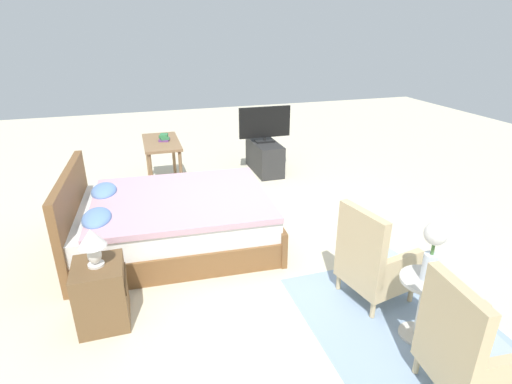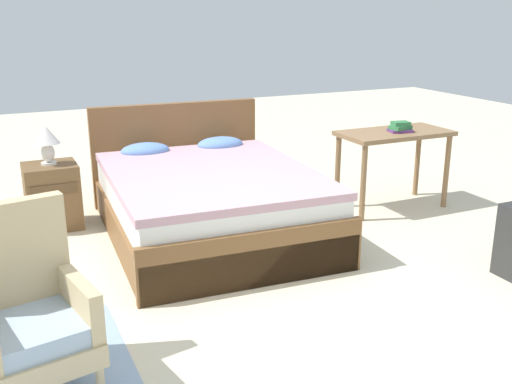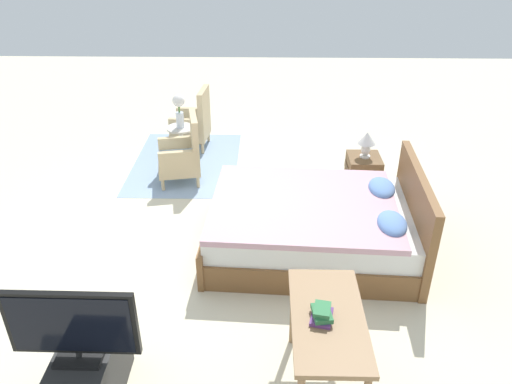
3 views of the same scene
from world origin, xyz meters
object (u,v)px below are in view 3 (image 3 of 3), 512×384
(armchair_by_window_right, at_px, (183,155))
(flower_vase, at_px, (179,107))
(tv_flatscreen, at_px, (72,326))
(bed, at_px, (315,225))
(side_table, at_px, (182,141))
(armchair_by_window_left, at_px, (194,124))
(nightstand, at_px, (362,177))
(table_lamp, at_px, (367,141))
(vanity_desk, at_px, (327,328))
(book_stack, at_px, (322,313))

(armchair_by_window_right, xyz_separation_m, flower_vase, (-0.56, -0.10, 0.46))
(tv_flatscreen, bearing_deg, flower_vase, 179.12)
(bed, bearing_deg, armchair_by_window_right, -133.19)
(bed, bearing_deg, side_table, -140.30)
(armchair_by_window_left, bearing_deg, bed, 31.62)
(bed, height_order, nightstand, bed)
(armchair_by_window_left, distance_m, flower_vase, 0.74)
(armchair_by_window_left, height_order, nightstand, armchair_by_window_left)
(nightstand, height_order, tv_flatscreen, tv_flatscreen)
(armchair_by_window_left, height_order, tv_flatscreen, tv_flatscreen)
(bed, bearing_deg, table_lamp, 148.95)
(table_lamp, xyz_separation_m, vanity_desk, (2.98, -0.78, -0.15))
(bed, relative_size, book_stack, 9.83)
(armchair_by_window_right, bearing_deg, nightstand, 80.69)
(bed, distance_m, armchair_by_window_right, 2.25)
(table_lamp, height_order, vanity_desk, table_lamp)
(nightstand, relative_size, book_stack, 2.44)
(nightstand, distance_m, book_stack, 3.15)
(side_table, xyz_separation_m, tv_flatscreen, (4.15, -0.06, 0.48))
(nightstand, bearing_deg, bed, -31.02)
(bed, height_order, armchair_by_window_left, bed)
(side_table, height_order, flower_vase, flower_vase)
(bed, bearing_deg, book_stack, -4.18)
(tv_flatscreen, bearing_deg, armchair_by_window_right, 177.37)
(flower_vase, distance_m, tv_flatscreen, 4.15)
(table_lamp, bearing_deg, vanity_desk, -14.67)
(flower_vase, bearing_deg, armchair_by_window_right, 10.30)
(table_lamp, distance_m, tv_flatscreen, 4.07)
(bed, relative_size, nightstand, 4.03)
(bed, bearing_deg, nightstand, 148.98)
(bed, relative_size, table_lamp, 6.85)
(side_table, height_order, table_lamp, table_lamp)
(table_lamp, bearing_deg, armchair_by_window_left, -122.80)
(flower_vase, bearing_deg, side_table, 14.04)
(flower_vase, bearing_deg, table_lamp, 68.90)
(side_table, relative_size, book_stack, 2.41)
(nightstand, bearing_deg, vanity_desk, -14.66)
(tv_flatscreen, bearing_deg, bed, 138.79)
(armchair_by_window_right, distance_m, book_stack, 3.72)
(armchair_by_window_left, xyz_separation_m, armchair_by_window_right, (1.12, -0.00, 0.00))
(armchair_by_window_right, bearing_deg, table_lamp, 80.70)
(bed, xyz_separation_m, vanity_desk, (1.83, -0.09, 0.33))
(vanity_desk, bearing_deg, table_lamp, 165.33)
(armchair_by_window_left, xyz_separation_m, nightstand, (1.50, 2.33, -0.10))
(bed, relative_size, armchair_by_window_left, 2.46)
(flower_vase, bearing_deg, armchair_by_window_left, 169.73)
(table_lamp, distance_m, vanity_desk, 3.09)
(nightstand, bearing_deg, side_table, -111.11)
(side_table, bearing_deg, book_stack, 22.12)
(nightstand, relative_size, table_lamp, 1.70)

